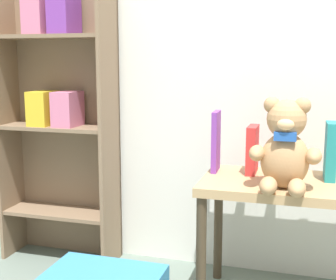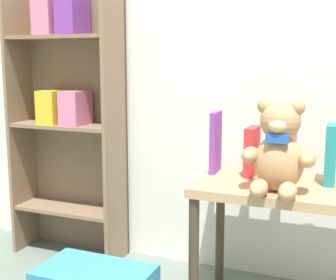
% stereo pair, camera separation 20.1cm
% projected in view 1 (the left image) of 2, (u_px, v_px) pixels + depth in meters
% --- Properties ---
extents(wall_back, '(4.80, 0.06, 2.50)m').
position_uv_depth(wall_back, '(244.00, 6.00, 2.11)').
color(wall_back, silver).
rests_on(wall_back, ground_plane).
extents(bookshelf_side, '(0.58, 0.23, 1.36)m').
position_uv_depth(bookshelf_side, '(60.00, 108.00, 2.32)').
color(bookshelf_side, '#7F664C').
rests_on(bookshelf_side, ground_plane).
extents(display_table, '(0.68, 0.43, 0.54)m').
position_uv_depth(display_table, '(287.00, 201.00, 1.86)').
color(display_table, tan).
rests_on(display_table, ground_plane).
extents(teddy_bear, '(0.26, 0.24, 0.34)m').
position_uv_depth(teddy_bear, '(285.00, 148.00, 1.71)').
color(teddy_bear, tan).
rests_on(teddy_bear, display_table).
extents(book_standing_purple, '(0.03, 0.12, 0.26)m').
position_uv_depth(book_standing_purple, '(216.00, 141.00, 1.99)').
color(book_standing_purple, purple).
rests_on(book_standing_purple, display_table).
extents(book_standing_red, '(0.04, 0.14, 0.20)m').
position_uv_depth(book_standing_red, '(252.00, 150.00, 1.96)').
color(book_standing_red, red).
rests_on(book_standing_red, display_table).
extents(book_standing_pink, '(0.04, 0.15, 0.27)m').
position_uv_depth(book_standing_pink, '(290.00, 145.00, 1.89)').
color(book_standing_pink, '#D17093').
rests_on(book_standing_pink, display_table).
extents(book_standing_teal, '(0.04, 0.12, 0.23)m').
position_uv_depth(book_standing_teal, '(331.00, 151.00, 1.85)').
color(book_standing_teal, teal).
rests_on(book_standing_teal, display_table).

